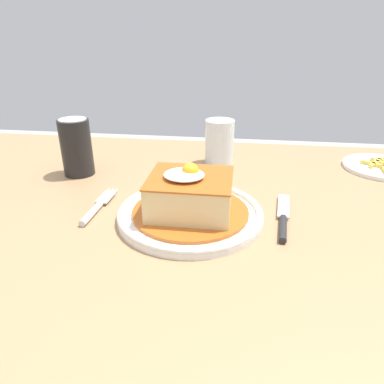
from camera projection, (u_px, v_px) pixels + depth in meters
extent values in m
cube|color=#A87F56|center=(197.00, 218.00, 0.64)|extent=(1.36, 0.84, 0.04)
cylinder|color=#A87F56|center=(32.00, 253.00, 1.18)|extent=(0.07, 0.07, 0.70)
cylinder|color=white|center=(190.00, 215.00, 0.60)|extent=(0.25, 0.25, 0.01)
torus|color=white|center=(190.00, 212.00, 0.60)|extent=(0.25, 0.25, 0.01)
cylinder|color=#B75B1E|center=(190.00, 211.00, 0.60)|extent=(0.20, 0.20, 0.01)
cube|color=#E5C684|center=(190.00, 194.00, 0.58)|extent=(0.13, 0.12, 0.06)
cube|color=#B75B1E|center=(190.00, 178.00, 0.57)|extent=(0.14, 0.12, 0.00)
ellipsoid|color=white|center=(184.00, 175.00, 0.56)|extent=(0.07, 0.06, 0.01)
sphere|color=yellow|center=(190.00, 171.00, 0.57)|extent=(0.03, 0.03, 0.03)
cylinder|color=silver|center=(91.00, 213.00, 0.61)|extent=(0.01, 0.08, 0.01)
cube|color=silver|center=(106.00, 197.00, 0.66)|extent=(0.02, 0.05, 0.00)
cylinder|color=silver|center=(115.00, 192.00, 0.68)|extent=(0.00, 0.03, 0.00)
cylinder|color=silver|center=(111.00, 192.00, 0.68)|extent=(0.00, 0.03, 0.00)
cylinder|color=silver|center=(107.00, 191.00, 0.69)|extent=(0.00, 0.03, 0.00)
cylinder|color=#262628|center=(283.00, 229.00, 0.56)|extent=(0.02, 0.08, 0.01)
cube|color=silver|center=(283.00, 206.00, 0.63)|extent=(0.03, 0.09, 0.00)
cylinder|color=black|center=(76.00, 148.00, 0.76)|extent=(0.07, 0.07, 0.12)
cylinder|color=silver|center=(72.00, 119.00, 0.73)|extent=(0.06, 0.06, 0.00)
cylinder|color=#3F2314|center=(219.00, 152.00, 0.84)|extent=(0.06, 0.06, 0.06)
cylinder|color=silver|center=(219.00, 142.00, 0.83)|extent=(0.07, 0.07, 0.10)
cylinder|color=white|center=(381.00, 167.00, 0.81)|extent=(0.17, 0.17, 0.01)
cube|color=#EAC64C|center=(375.00, 163.00, 0.81)|extent=(0.04, 0.05, 0.01)
cube|color=#EAC64C|center=(382.00, 163.00, 0.81)|extent=(0.04, 0.05, 0.01)
cube|color=#EAC64C|center=(383.00, 159.00, 0.84)|extent=(0.07, 0.04, 0.01)
cube|color=#EAC64C|center=(376.00, 165.00, 0.80)|extent=(0.06, 0.05, 0.01)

